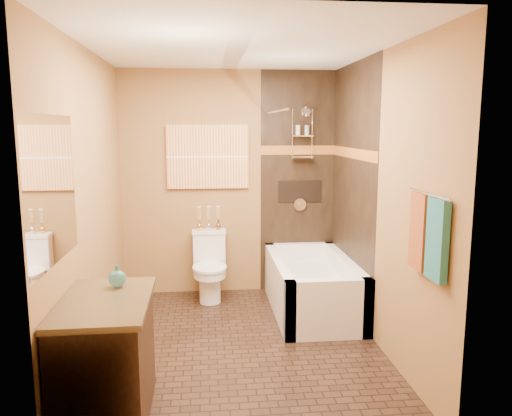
{
  "coord_description": "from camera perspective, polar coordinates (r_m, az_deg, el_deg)",
  "views": [
    {
      "loc": [
        -0.27,
        -4.08,
        1.87
      ],
      "look_at": [
        0.19,
        0.4,
        1.14
      ],
      "focal_mm": 35.0,
      "sensor_mm": 36.0,
      "label": 1
    }
  ],
  "objects": [
    {
      "name": "wall_right",
      "position": [
        4.38,
        13.85,
        0.77
      ],
      "size": [
        0.02,
        3.0,
        2.5
      ],
      "primitive_type": "cube",
      "color": "olive",
      "rests_on": "floor"
    },
    {
      "name": "wall_front",
      "position": [
        2.67,
        0.19,
        -4.28
      ],
      "size": [
        2.4,
        0.02,
        2.5
      ],
      "primitive_type": "cube",
      "color": "olive",
      "rests_on": "floor"
    },
    {
      "name": "floor",
      "position": [
        4.5,
        -1.9,
        -15.39
      ],
      "size": [
        3.0,
        3.0,
        0.0
      ],
      "primitive_type": "plane",
      "color": "black",
      "rests_on": "ground"
    },
    {
      "name": "teal_bottle",
      "position": [
        3.52,
        -15.58,
        -7.52
      ],
      "size": [
        0.14,
        0.14,
        0.19
      ],
      "primitive_type": null,
      "rotation": [
        0.0,
        0.0,
        -0.15
      ],
      "color": "#277576",
      "rests_on": "vanity"
    },
    {
      "name": "bathtub",
      "position": [
        5.22,
        6.41,
        -9.31
      ],
      "size": [
        0.8,
        1.5,
        0.55
      ],
      "color": "white",
      "rests_on": "floor"
    },
    {
      "name": "vanity_mirror",
      "position": [
        3.24,
        -22.23,
        1.91
      ],
      "size": [
        0.01,
        1.0,
        0.9
      ],
      "primitive_type": "cube",
      "color": "white",
      "rests_on": "wall_left"
    },
    {
      "name": "alcove_tile_right",
      "position": [
        5.09,
        10.9,
        2.01
      ],
      "size": [
        0.01,
        1.5,
        2.5
      ],
      "primitive_type": "cube",
      "color": "black",
      "rests_on": "wall_right"
    },
    {
      "name": "shower_fixtures",
      "position": [
        5.57,
        5.31,
        7.04
      ],
      "size": [
        0.24,
        0.33,
        1.16
      ],
      "color": "silver",
      "rests_on": "floor"
    },
    {
      "name": "ceiling",
      "position": [
        4.14,
        -2.1,
        17.92
      ],
      "size": [
        3.0,
        3.0,
        0.0
      ],
      "primitive_type": "plane",
      "color": "silver",
      "rests_on": "wall_back"
    },
    {
      "name": "curtain_rod",
      "position": [
        4.88,
        2.12,
        10.93
      ],
      "size": [
        0.03,
        1.55,
        0.03
      ],
      "primitive_type": "cylinder",
      "rotation": [
        1.57,
        0.0,
        0.0
      ],
      "color": "silver",
      "rests_on": "wall_back"
    },
    {
      "name": "alcove_niche",
      "position": [
        5.71,
        5.03,
        1.9
      ],
      "size": [
        0.5,
        0.01,
        0.25
      ],
      "primitive_type": "cube",
      "color": "black",
      "rests_on": "alcove_tile_back"
    },
    {
      "name": "sunset_painting",
      "position": [
        5.57,
        -5.54,
        5.84
      ],
      "size": [
        0.9,
        0.04,
        0.7
      ],
      "primitive_type": "cube",
      "color": "orange",
      "rests_on": "wall_back"
    },
    {
      "name": "toilet",
      "position": [
        5.51,
        -5.33,
        -6.6
      ],
      "size": [
        0.38,
        0.55,
        0.74
      ],
      "rotation": [
        0.0,
        0.0,
        -0.0
      ],
      "color": "white",
      "rests_on": "floor"
    },
    {
      "name": "alcove_tile_back",
      "position": [
        5.7,
        4.78,
        2.9
      ],
      "size": [
        0.85,
        0.01,
        2.5
      ],
      "primitive_type": "cube",
      "color": "black",
      "rests_on": "wall_back"
    },
    {
      "name": "towel_rust",
      "position": [
        3.54,
        18.18,
        -2.54
      ],
      "size": [
        0.05,
        0.22,
        0.52
      ],
      "primitive_type": "cube",
      "color": "brown",
      "rests_on": "towel_bar"
    },
    {
      "name": "mosaic_band_back",
      "position": [
        5.66,
        4.85,
        6.61
      ],
      "size": [
        0.85,
        0.01,
        0.1
      ],
      "primitive_type": "cube",
      "color": "#9A4F1C",
      "rests_on": "alcove_tile_back"
    },
    {
      "name": "vanity",
      "position": [
        3.48,
        -16.75,
        -16.2
      ],
      "size": [
        0.56,
        0.91,
        0.8
      ],
      "rotation": [
        0.0,
        0.0,
        0.01
      ],
      "color": "black",
      "rests_on": "floor"
    },
    {
      "name": "wall_back",
      "position": [
        5.62,
        -3.03,
        2.83
      ],
      "size": [
        2.4,
        0.02,
        2.5
      ],
      "primitive_type": "cube",
      "color": "olive",
      "rests_on": "floor"
    },
    {
      "name": "bud_vases",
      "position": [
        5.56,
        -5.42,
        -1.08
      ],
      "size": [
        0.27,
        0.06,
        0.26
      ],
      "color": "gold",
      "rests_on": "toilet"
    },
    {
      "name": "towel_bar",
      "position": [
        3.38,
        19.14,
        1.5
      ],
      "size": [
        0.02,
        0.55,
        0.02
      ],
      "primitive_type": "cylinder",
      "rotation": [
        1.57,
        0.0,
        0.0
      ],
      "color": "silver",
      "rests_on": "wall_right"
    },
    {
      "name": "mosaic_band_right",
      "position": [
        5.05,
        10.92,
        6.17
      ],
      "size": [
        0.01,
        1.5,
        0.1
      ],
      "primitive_type": "cube",
      "color": "#9A4F1C",
      "rests_on": "alcove_tile_right"
    },
    {
      "name": "wall_left",
      "position": [
        4.23,
        -18.43,
        0.27
      ],
      "size": [
        0.02,
        3.0,
        2.5
      ],
      "primitive_type": "cube",
      "color": "olive",
      "rests_on": "floor"
    },
    {
      "name": "towel_teal",
      "position": [
        3.31,
        20.0,
        -3.44
      ],
      "size": [
        0.05,
        0.22,
        0.52
      ],
      "primitive_type": "cube",
      "color": "#216870",
      "rests_on": "towel_bar"
    }
  ]
}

